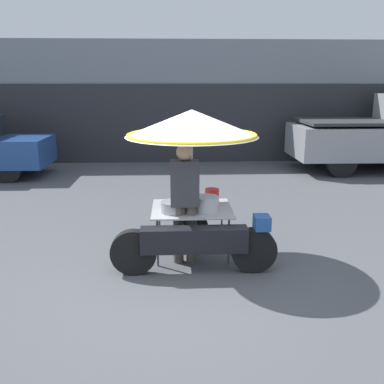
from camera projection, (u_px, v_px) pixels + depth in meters
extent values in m
plane|color=#4C4F54|center=(177.00, 283.00, 5.32)|extent=(36.00, 36.00, 0.00)
cube|color=gray|center=(174.00, 101.00, 13.87)|extent=(28.00, 2.00, 3.64)
cube|color=#28282D|center=(174.00, 124.00, 13.03)|extent=(23.80, 0.06, 2.37)
cylinder|color=black|center=(254.00, 250.00, 5.58)|extent=(0.60, 0.14, 0.60)
cylinder|color=black|center=(134.00, 252.00, 5.52)|extent=(0.60, 0.14, 0.60)
cube|color=black|center=(194.00, 240.00, 5.51)|extent=(1.38, 0.24, 0.32)
cube|color=#234C93|center=(262.00, 222.00, 5.49)|extent=(0.20, 0.24, 0.18)
cylinder|color=black|center=(191.00, 229.00, 6.47)|extent=(0.54, 0.14, 0.54)
cylinder|color=#515156|center=(229.00, 242.00, 5.78)|extent=(0.03, 0.03, 0.67)
cylinder|color=#515156|center=(222.00, 222.00, 6.59)|extent=(0.03, 0.03, 0.67)
cylinder|color=#515156|center=(158.00, 243.00, 5.74)|extent=(0.03, 0.03, 0.67)
cylinder|color=#515156|center=(159.00, 223.00, 6.55)|extent=(0.03, 0.03, 0.67)
cube|color=#B2B2B7|center=(192.00, 209.00, 6.08)|extent=(1.13, 0.99, 0.02)
cylinder|color=#B2B2B7|center=(192.00, 173.00, 5.95)|extent=(0.03, 0.03, 1.02)
cone|color=white|center=(192.00, 123.00, 5.77)|extent=(1.82, 1.82, 0.36)
torus|color=yellow|center=(192.00, 135.00, 5.81)|extent=(1.78, 1.78, 0.05)
cylinder|color=#939399|center=(174.00, 207.00, 5.88)|extent=(0.37, 0.37, 0.15)
cylinder|color=#B7B7BC|center=(207.00, 204.00, 5.91)|extent=(0.34, 0.34, 0.21)
cylinder|color=red|center=(212.00, 196.00, 6.32)|extent=(0.21, 0.21, 0.21)
cylinder|color=#4C473D|center=(178.00, 234.00, 5.85)|extent=(0.14, 0.14, 0.82)
cylinder|color=#4C473D|center=(191.00, 234.00, 5.86)|extent=(0.14, 0.14, 0.82)
cube|color=#38383D|center=(185.00, 183.00, 5.68)|extent=(0.38, 0.22, 0.61)
sphere|color=tan|center=(185.00, 152.00, 5.57)|extent=(0.22, 0.22, 0.22)
cylinder|color=black|center=(9.00, 170.00, 10.55)|extent=(0.62, 0.20, 0.62)
cylinder|color=black|center=(27.00, 160.00, 11.93)|extent=(0.62, 0.20, 0.62)
cylinder|color=black|center=(341.00, 163.00, 11.13)|extent=(0.77, 0.24, 0.77)
cylinder|color=black|center=(320.00, 152.00, 12.75)|extent=(0.77, 0.24, 0.77)
cube|color=#2D2D33|center=(352.00, 122.00, 11.72)|extent=(2.71, 1.90, 0.08)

